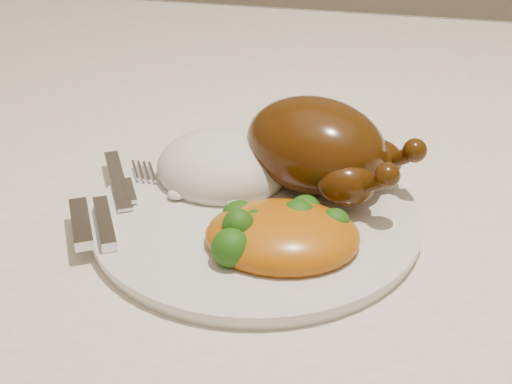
# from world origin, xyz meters

# --- Properties ---
(dining_table) EXTENTS (1.60, 0.90, 0.76)m
(dining_table) POSITION_xyz_m (0.00, 0.00, 0.67)
(dining_table) COLOR brown
(dining_table) RESTS_ON floor
(tablecloth) EXTENTS (1.73, 1.03, 0.18)m
(tablecloth) POSITION_xyz_m (0.00, 0.00, 0.74)
(tablecloth) COLOR white
(tablecloth) RESTS_ON dining_table
(dinner_plate) EXTENTS (0.38, 0.38, 0.01)m
(dinner_plate) POSITION_xyz_m (-0.07, -0.17, 0.77)
(dinner_plate) COLOR silver
(dinner_plate) RESTS_ON tablecloth
(roast_chicken) EXTENTS (0.18, 0.15, 0.09)m
(roast_chicken) POSITION_xyz_m (-0.02, -0.11, 0.82)
(roast_chicken) COLOR #472407
(roast_chicken) RESTS_ON dinner_plate
(rice_mound) EXTENTS (0.13, 0.12, 0.07)m
(rice_mound) POSITION_xyz_m (-0.11, -0.12, 0.79)
(rice_mound) COLOR white
(rice_mound) RESTS_ON dinner_plate
(mac_and_cheese) EXTENTS (0.14, 0.11, 0.05)m
(mac_and_cheese) POSITION_xyz_m (-0.03, -0.21, 0.79)
(mac_and_cheese) COLOR #CC670D
(mac_and_cheese) RESTS_ON dinner_plate
(cutlery) EXTENTS (0.08, 0.17, 0.01)m
(cutlery) POSITION_xyz_m (-0.20, -0.20, 0.79)
(cutlery) COLOR silver
(cutlery) RESTS_ON dinner_plate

